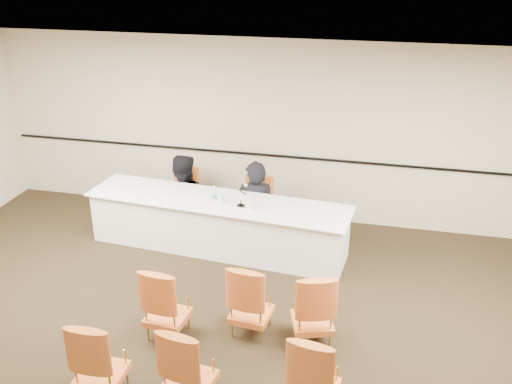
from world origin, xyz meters
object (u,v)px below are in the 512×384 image
microphone (241,197)px  aud_chair_back_right (315,372)px  water_bottle (214,193)px  coffee_cup (250,205)px  aud_chair_front_left (167,301)px  panel_table (218,224)px  aud_chair_back_left (100,357)px  panelist_main (255,214)px  aud_chair_front_right (313,306)px  panelist_second_chair (182,198)px  aud_chair_front_mid (251,298)px  drinking_glass (220,200)px  aud_chair_back_mid (189,364)px  panelist_second (183,205)px  panelist_main_chair (255,208)px

microphone → aud_chair_back_right: size_ratio=0.32×
water_bottle → coffee_cup: 0.62m
aud_chair_front_left → aud_chair_back_right: size_ratio=1.00×
aud_chair_front_left → panel_table: bearing=96.2°
panel_table → aud_chair_front_left: aud_chair_front_left is taller
water_bottle → aud_chair_back_left: (-0.22, -3.25, -0.45)m
panelist_main → aud_chair_front_left: bearing=72.2°
aud_chair_front_right → aud_chair_back_left: same height
panelist_second_chair → aud_chair_front_mid: (1.79, -2.55, 0.00)m
coffee_cup → panelist_main: bearing=97.2°
drinking_glass → aud_chair_back_mid: (0.59, -3.07, -0.38)m
microphone → aud_chair_front_mid: 1.93m
water_bottle → aud_chair_back_right: water_bottle is taller
microphone → aud_chair_back_left: size_ratio=0.32×
microphone → aud_chair_back_right: 3.26m
drinking_glass → aud_chair_back_right: bearing=-57.7°
panelist_second → drinking_glass: size_ratio=17.82×
panelist_second → microphone: size_ratio=5.79×
aud_chair_front_right → panelist_second: bearing=116.7°
panelist_main_chair → microphone: size_ratio=3.08×
aud_chair_front_mid → aud_chair_back_left: (-1.25, -1.37, 0.00)m
water_bottle → aud_chair_back_mid: (0.69, -3.15, -0.45)m
aud_chair_front_right → aud_chair_back_right: 1.10m
aud_chair_front_left → aud_chair_front_mid: 0.99m
panel_table → water_bottle: (-0.04, -0.00, 0.52)m
panel_table → aud_chair_front_mid: aud_chair_front_mid is taller
aud_chair_front_right → panelist_main_chair: bearing=99.4°
panelist_main → drinking_glass: panelist_main is taller
water_bottle → aud_chair_back_right: (1.94, -2.97, -0.45)m
panelist_second_chair → aud_chair_back_mid: bearing=-63.9°
drinking_glass → aud_chair_back_left: 3.22m
panelist_second → aud_chair_front_right: 3.59m
panelist_main → water_bottle: bearing=39.0°
water_bottle → aud_chair_front_right: water_bottle is taller
microphone → aud_chair_back_mid: microphone is taller
panel_table → panelist_main_chair: (0.46, 0.55, 0.07)m
panelist_second_chair → drinking_glass: bearing=-35.2°
drinking_glass → aud_chair_back_mid: bearing=-79.2°
aud_chair_front_mid → aud_chair_back_right: same height
panelist_second → aud_chair_front_right: panelist_second is taller
panelist_second → panelist_second_chair: panelist_second is taller
panelist_second_chair → microphone: microphone is taller
panel_table → panelist_main_chair: 0.72m
aud_chair_front_left → drinking_glass: bearing=94.4°
panelist_main → coffee_cup: panelist_main is taller
panelist_main_chair → aud_chair_front_left: size_ratio=1.00×
panel_table → aud_chair_back_left: size_ratio=4.23×
panel_table → water_bottle: bearing=-169.4°
panel_table → aud_chair_front_right: 2.56m
panelist_main_chair → drinking_glass: (-0.39, -0.63, 0.38)m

